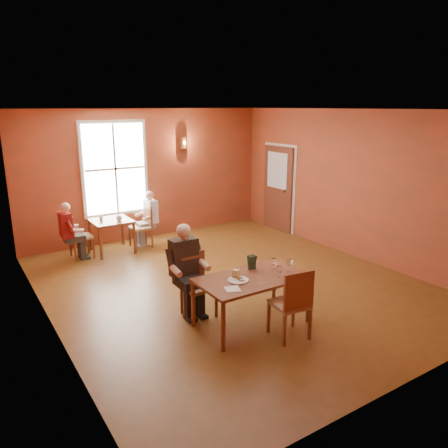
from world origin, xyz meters
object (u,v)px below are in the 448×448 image
diner_main (199,274)px  chair_empty (290,302)px  diner_white (141,221)px  main_table (252,301)px  diner_maroon (79,230)px  chair_diner_main (199,286)px  chair_diner_maroon (81,236)px  second_table (112,236)px  chair_diner_white (140,226)px

diner_main → chair_empty: bearing=121.9°
diner_white → main_table: bearing=179.0°
diner_white → diner_maroon: size_ratio=1.01×
chair_diner_main → chair_diner_maroon: (-0.76, 3.58, -0.01)m
second_table → chair_diner_white: 0.66m
diner_main → diner_maroon: 3.70m
main_table → diner_main: 0.85m
chair_diner_main → diner_main: size_ratio=0.71×
second_table → diner_white: 0.72m
main_table → diner_main: bearing=128.9°
chair_diner_maroon → diner_maroon: bearing=-90.0°
main_table → chair_diner_white: size_ratio=1.64×
second_table → diner_maroon: (-0.68, 0.00, 0.23)m
diner_main → diner_white: size_ratio=1.13×
diner_main → chair_empty: 1.39m
chair_diner_maroon → diner_maroon: diner_maroon is taller
main_table → chair_diner_maroon: (-1.26, 4.23, 0.11)m
chair_empty → chair_diner_maroon: size_ratio=1.07×
diner_maroon → main_table: bearing=16.9°
second_table → diner_maroon: diner_maroon is taller
chair_diner_main → chair_diner_maroon: bearing=-78.1°
chair_diner_main → diner_maroon: bearing=-77.6°
chair_diner_main → diner_white: size_ratio=0.80×
chair_diner_main → chair_diner_white: size_ratio=1.01×
diner_white → diner_maroon: bearing=90.0°
diner_main → diner_white: diner_main is taller
second_table → chair_diner_white: size_ratio=0.86×
diner_main → chair_diner_maroon: bearing=-78.2°
chair_diner_main → diner_main: diner_main is taller
chair_diner_white → chair_diner_maroon: chair_diner_white is taller
main_table → chair_diner_main: chair_diner_main is taller
diner_main → main_table: bearing=128.9°
second_table → diner_white: diner_white is taller
second_table → main_table: bearing=-81.8°
chair_empty → diner_maroon: diner_maroon is taller
main_table → diner_maroon: diner_maroon is taller
chair_diner_main → chair_diner_maroon: size_ratio=1.02×
second_table → chair_diner_maroon: chair_diner_maroon is taller
chair_empty → chair_diner_white: chair_empty is taller
chair_diner_main → chair_diner_white: (0.54, 3.58, -0.00)m
second_table → diner_white: (0.68, 0.00, 0.24)m
chair_empty → second_table: chair_empty is taller
main_table → chair_diner_white: bearing=89.4°
chair_diner_main → chair_empty: bearing=121.2°
main_table → chair_diner_maroon: chair_diner_maroon is taller
main_table → second_table: size_ratio=1.92×
chair_empty → chair_diner_main: bearing=128.9°
chair_diner_main → diner_maroon: (-0.79, 3.58, 0.11)m
chair_diner_main → second_table: (-0.11, 3.58, -0.12)m
chair_empty → diner_main: bearing=129.6°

